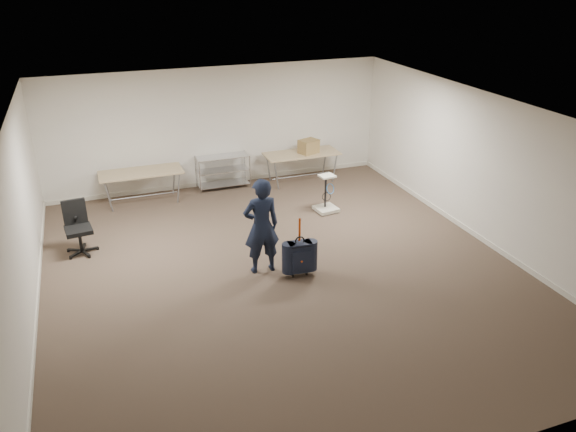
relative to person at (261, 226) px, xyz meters
name	(u,v)px	position (x,y,z in m)	size (l,w,h in m)	color
ground	(283,270)	(0.34, -0.13, -0.86)	(9.00, 9.00, 0.00)	#46372B
room_shell	(259,235)	(0.34, 1.26, -0.81)	(8.00, 9.00, 9.00)	white
folding_table_left	(141,174)	(-1.56, 3.82, -0.18)	(1.80, 0.75, 0.73)	tan
folding_table_right	(302,155)	(2.24, 3.82, -0.18)	(1.80, 0.75, 0.73)	tan
wire_shelf	(223,170)	(0.34, 4.07, -0.42)	(1.22, 0.47, 0.80)	silver
person	(261,226)	(0.00, 0.00, 0.00)	(0.62, 0.41, 1.71)	black
suitcase	(300,257)	(0.55, -0.40, -0.49)	(0.41, 0.26, 1.08)	black
office_chair	(80,237)	(-2.95, 1.82, -0.56)	(0.60, 0.60, 0.99)	black
equipment_cart	(326,202)	(2.08, 1.96, -0.64)	(0.50, 0.50, 0.83)	silver
cardboard_box	(309,146)	(2.39, 3.77, 0.04)	(0.44, 0.33, 0.33)	olive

